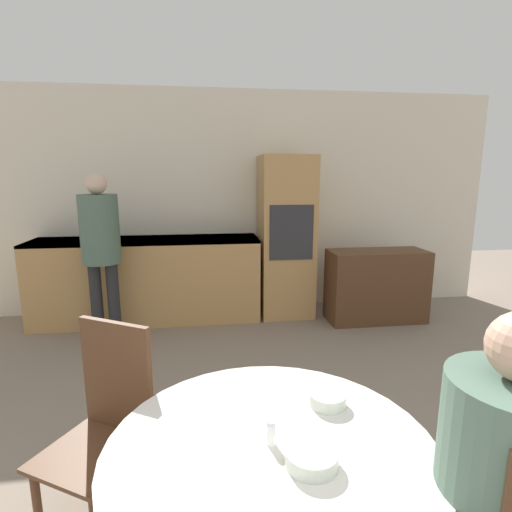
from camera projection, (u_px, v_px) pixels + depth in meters
wall_back at (237, 203)px, 4.81m from camera, size 6.28×0.05×2.60m
kitchen_counter at (148, 279)px, 4.50m from camera, size 2.48×0.60×0.94m
oven_unit at (286, 237)px, 4.63m from camera, size 0.60×0.59×1.85m
sideboard at (376, 286)px, 4.50m from camera, size 1.09×0.45×0.81m
dining_table at (270, 505)px, 1.41m from camera, size 1.14×1.14×0.73m
chair_far_left at (106, 421)px, 1.80m from camera, size 0.55×0.55×0.99m
person_seated at (511, 497)px, 1.14m from camera, size 0.38×0.46×1.28m
person_standing at (100, 240)px, 3.84m from camera, size 0.36×0.36×1.65m
bowl_near at (312, 458)px, 1.26m from camera, size 0.17×0.17×0.05m
bowl_centre at (328, 399)px, 1.59m from camera, size 0.15×0.15×0.05m
salt_shaker at (271, 432)px, 1.35m from camera, size 0.03×0.03×0.09m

